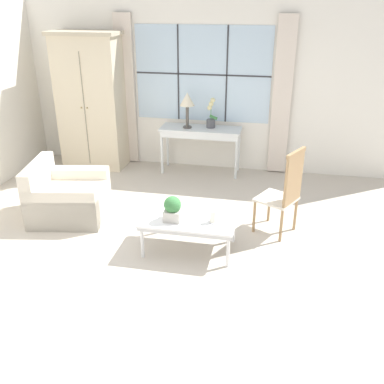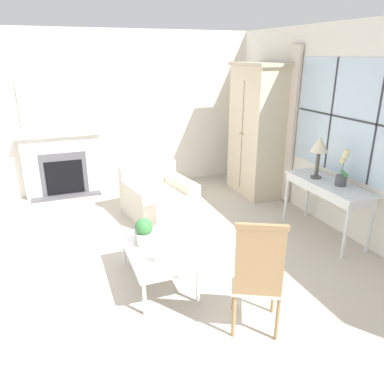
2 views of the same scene
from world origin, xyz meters
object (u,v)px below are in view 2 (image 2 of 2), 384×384
(armoire, at_px, (257,131))
(potted_orchid, at_px, (342,172))
(table_lamp, at_px, (320,147))
(side_chair_wooden, at_px, (258,274))
(pillar_candle, at_px, (159,256))
(console_table, at_px, (327,188))
(potted_plant_small, at_px, (144,231))
(coffee_table, at_px, (158,252))
(fireplace, at_px, (62,159))
(armchair_upholstered, at_px, (158,199))

(armoire, height_order, potted_orchid, armoire)
(table_lamp, height_order, side_chair_wooden, table_lamp)
(armoire, distance_m, pillar_candle, 3.59)
(armoire, height_order, pillar_candle, armoire)
(console_table, height_order, potted_orchid, potted_orchid)
(armoire, bearing_deg, potted_orchid, 2.89)
(table_lamp, relative_size, side_chair_wooden, 0.52)
(armoire, xyz_separation_m, potted_orchid, (2.03, 0.10, -0.18))
(potted_plant_small, bearing_deg, console_table, 93.30)
(armoire, height_order, side_chair_wooden, armoire)
(pillar_candle, bearing_deg, side_chair_wooden, 40.10)
(table_lamp, bearing_deg, coffee_table, -77.55)
(side_chair_wooden, bearing_deg, table_lamp, 131.13)
(armoire, distance_m, side_chair_wooden, 3.79)
(coffee_table, relative_size, potted_plant_small, 3.70)
(potted_orchid, bearing_deg, coffee_table, -86.33)
(table_lamp, xyz_separation_m, potted_orchid, (0.38, 0.10, -0.26))
(side_chair_wooden, relative_size, coffee_table, 1.04)
(fireplace, bearing_deg, console_table, 48.04)
(fireplace, distance_m, potted_orchid, 4.56)
(fireplace, relative_size, potted_plant_small, 6.85)
(console_table, relative_size, coffee_table, 1.23)
(console_table, xyz_separation_m, potted_orchid, (0.16, 0.06, 0.27))
(console_table, height_order, coffee_table, console_table)
(console_table, relative_size, potted_orchid, 2.70)
(console_table, distance_m, table_lamp, 0.57)
(armchair_upholstered, bearing_deg, armoire, 101.68)
(side_chair_wooden, height_order, coffee_table, side_chair_wooden)
(potted_plant_small, bearing_deg, table_lamp, 98.23)
(coffee_table, distance_m, pillar_candle, 0.31)
(fireplace, xyz_separation_m, console_table, (2.94, 3.27, 0.03))
(table_lamp, bearing_deg, armchair_upholstered, -123.08)
(console_table, height_order, side_chair_wooden, side_chair_wooden)
(console_table, relative_size, potted_plant_small, 4.55)
(console_table, relative_size, pillar_candle, 8.55)
(potted_orchid, distance_m, potted_plant_small, 2.67)
(console_table, distance_m, potted_orchid, 0.32)
(armoire, height_order, table_lamp, armoire)
(console_table, distance_m, pillar_candle, 2.62)
(armoire, distance_m, console_table, 1.93)
(fireplace, distance_m, console_table, 4.40)
(fireplace, bearing_deg, pillar_candle, 11.61)
(console_table, bearing_deg, armchair_upholstered, -126.95)
(side_chair_wooden, bearing_deg, armoire, 150.60)
(armchair_upholstered, relative_size, side_chair_wooden, 0.97)
(console_table, xyz_separation_m, armchair_upholstered, (-1.48, -1.96, -0.42))
(potted_orchid, bearing_deg, console_table, -157.71)
(potted_plant_small, bearing_deg, fireplace, -167.31)
(potted_orchid, xyz_separation_m, side_chair_wooden, (1.24, -1.95, -0.34))
(table_lamp, distance_m, potted_plant_small, 2.65)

